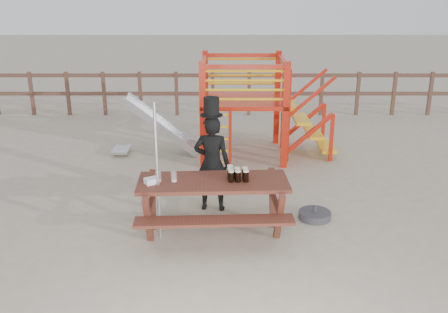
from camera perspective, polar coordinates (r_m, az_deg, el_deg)
ground at (r=7.42m, az=1.46°, el=-8.75°), size 60.00×60.00×0.00m
back_fence at (r=13.83m, az=0.79°, el=7.75°), size 15.09×0.09×1.20m
playground_fort at (r=10.42m, az=1.73°, el=5.84°), size 4.71×1.84×2.10m
picnic_table at (r=7.20m, az=-1.23°, el=-5.01°), size 2.20×1.57×0.83m
man_with_hat at (r=7.86m, az=-1.39°, el=-0.49°), size 0.60×0.43×1.85m
metal_pole at (r=6.94m, az=-7.63°, el=-1.89°), size 0.04×0.04×2.00m
parasol_base at (r=7.95m, az=10.32°, el=-6.59°), size 0.50×0.50×0.21m
paper_bag at (r=7.04m, az=-8.29°, el=-2.77°), size 0.23×0.21×0.08m
stout_pints at (r=7.08m, az=1.46°, el=-2.02°), size 0.30×0.29×0.17m
empty_glasses at (r=7.08m, az=-6.64°, el=-2.32°), size 0.30×0.08×0.15m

